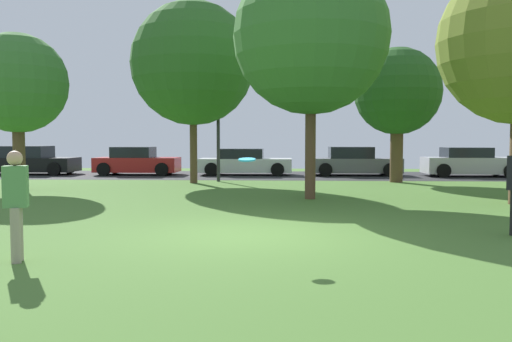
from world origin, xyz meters
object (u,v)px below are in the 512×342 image
(frisbee_disc, at_px, (247,160))
(parked_car_black, at_px, (31,161))
(oak_tree_right, at_px, (17,84))
(parked_car_white, at_px, (245,163))
(parked_car_grey, at_px, (354,162))
(birch_tree_lone, at_px, (397,92))
(maple_tree_near, at_px, (193,64))
(street_lamp_post, at_px, (218,127))
(maple_tree_far, at_px, (311,36))
(person_catcher, at_px, (16,201))
(parked_car_red, at_px, (137,162))
(parked_car_silver, at_px, (470,163))

(frisbee_disc, distance_m, parked_car_black, 21.14)
(parked_car_black, bearing_deg, oak_tree_right, -66.29)
(parked_car_white, height_order, parked_car_grey, parked_car_grey)
(oak_tree_right, height_order, birch_tree_lone, birch_tree_lone)
(oak_tree_right, bearing_deg, parked_car_white, 47.86)
(parked_car_black, distance_m, parked_car_grey, 16.03)
(birch_tree_lone, distance_m, parked_car_black, 17.90)
(maple_tree_near, xyz_separation_m, street_lamp_post, (0.89, 0.83, -2.50))
(maple_tree_near, height_order, parked_car_white, maple_tree_near)
(maple_tree_far, relative_size, street_lamp_post, 1.56)
(person_catcher, xyz_separation_m, parked_car_white, (1.88, 18.47, -0.27))
(parked_car_red, bearing_deg, street_lamp_post, -40.52)
(birch_tree_lone, bearing_deg, maple_tree_far, -121.40)
(maple_tree_near, distance_m, frisbee_disc, 13.42)
(parked_car_red, xyz_separation_m, parked_car_silver, (16.03, -0.31, 0.00))
(oak_tree_right, distance_m, parked_car_white, 11.21)
(maple_tree_far, xyz_separation_m, parked_car_red, (-8.04, 10.11, -4.09))
(maple_tree_far, bearing_deg, parked_car_red, 128.51)
(person_catcher, distance_m, street_lamp_post, 14.55)
(oak_tree_right, bearing_deg, parked_car_black, 113.71)
(frisbee_disc, distance_m, parked_car_white, 17.57)
(parked_car_silver, bearing_deg, person_catcher, -124.91)
(street_lamp_post, bearing_deg, parked_car_white, 78.91)
(birch_tree_lone, distance_m, parked_car_silver, 6.25)
(parked_car_grey, bearing_deg, oak_tree_right, -147.47)
(parked_car_grey, bearing_deg, frisbee_disc, -102.83)
(maple_tree_near, bearing_deg, frisbee_disc, -76.50)
(parked_car_red, bearing_deg, frisbee_disc, -68.92)
(oak_tree_right, bearing_deg, person_catcher, -62.92)
(parked_car_black, height_order, street_lamp_post, street_lamp_post)
(person_catcher, xyz_separation_m, parked_car_silver, (12.57, 18.01, -0.23))
(maple_tree_near, height_order, parked_car_red, maple_tree_near)
(parked_car_white, distance_m, street_lamp_post, 4.43)
(frisbee_disc, relative_size, parked_car_grey, 0.07)
(maple_tree_near, height_order, parked_car_silver, maple_tree_near)
(oak_tree_right, xyz_separation_m, parked_car_black, (-3.45, 7.86, -3.01))
(parked_car_white, bearing_deg, birch_tree_lone, -31.45)
(person_catcher, bearing_deg, parked_car_white, 67.37)
(maple_tree_near, height_order, oak_tree_right, maple_tree_near)
(parked_car_red, distance_m, parked_car_silver, 16.03)
(oak_tree_right, xyz_separation_m, frisbee_disc, (8.59, -9.50, -2.22))
(maple_tree_far, xyz_separation_m, street_lamp_post, (-3.49, 6.22, -2.47))
(oak_tree_right, xyz_separation_m, parked_car_red, (1.90, 7.85, -3.02))
(oak_tree_right, distance_m, birch_tree_lone, 14.33)
(maple_tree_near, distance_m, parked_car_red, 7.25)
(maple_tree_far, height_order, parked_car_black, maple_tree_far)
(parked_car_white, bearing_deg, oak_tree_right, -132.14)
(street_lamp_post, bearing_deg, parked_car_red, 139.48)
(person_catcher, height_order, parked_car_grey, person_catcher)
(maple_tree_far, distance_m, maple_tree_near, 6.95)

